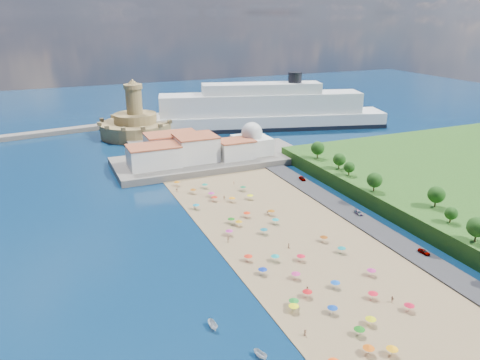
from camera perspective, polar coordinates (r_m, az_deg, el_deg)
name	(u,v)px	position (r m, az deg, el deg)	size (l,w,h in m)	color
ground	(259,228)	(154.61, 2.32, -5.87)	(700.00, 700.00, 0.00)	#071938
terrace	(211,160)	(220.60, -3.52, 2.49)	(90.00, 36.00, 3.00)	#59544C
jetty	(148,147)	(247.35, -11.12, 3.98)	(18.00, 70.00, 2.40)	#59544C
waterfront_buildings	(184,149)	(215.51, -6.88, 3.73)	(57.00, 29.00, 11.00)	silver
domed_building	(252,141)	(224.04, 1.45, 4.78)	(16.00, 16.00, 15.00)	silver
fortress	(136,125)	(274.58, -12.60, 6.62)	(40.00, 40.00, 32.40)	#A78A53
cruise_ship	(261,112)	(286.41, 2.62, 8.26)	(153.29, 61.79, 33.37)	black
beach_parasols	(274,242)	(141.12, 4.18, -7.58)	(31.55, 116.92, 2.20)	gray
beachgoers	(251,232)	(149.39, 1.30, -6.34)	(28.25, 96.08, 1.88)	tan
moored_boats	(232,337)	(106.41, -0.95, -18.61)	(7.78, 16.83, 1.58)	white
parked_cars	(348,206)	(172.55, 12.98, -3.08)	(2.23, 73.31, 1.44)	gray
hillside_trees	(388,182)	(173.47, 17.59, -0.27)	(16.10, 107.04, 7.60)	#382314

